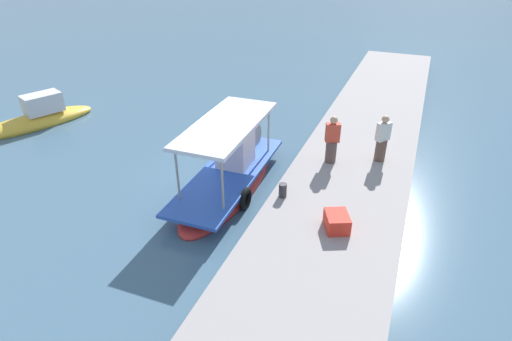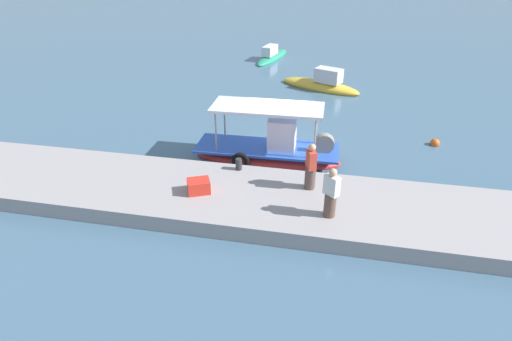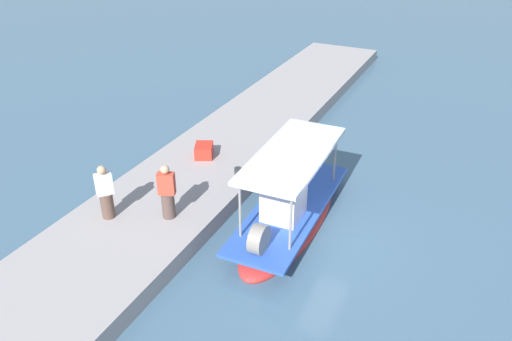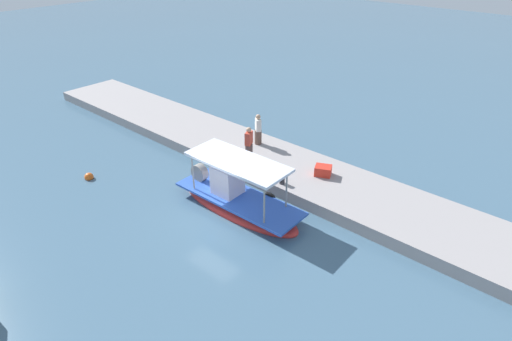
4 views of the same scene
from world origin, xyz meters
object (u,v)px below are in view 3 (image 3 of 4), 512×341
fisherman_by_crate (106,194)px  main_fishing_boat (289,212)px  mooring_bollard (238,174)px  cargo_crate (204,151)px  fisherman_near_bollard (167,194)px

fisherman_by_crate → main_fishing_boat: bearing=120.8°
main_fishing_boat → mooring_bollard: main_fishing_boat is taller
main_fishing_boat → fisherman_by_crate: 5.32m
mooring_bollard → cargo_crate: 2.08m
main_fishing_boat → mooring_bollard: size_ratio=14.15×
main_fishing_boat → mooring_bollard: 2.29m
fisherman_near_bollard → mooring_bollard: size_ratio=3.84×
fisherman_near_bollard → cargo_crate: fisherman_near_bollard is taller
main_fishing_boat → cargo_crate: (-1.74, -3.96, 0.37)m
fisherman_by_crate → fisherman_near_bollard: bearing=115.7°
main_fishing_boat → cargo_crate: main_fishing_boat is taller
main_fishing_boat → fisherman_by_crate: main_fishing_boat is taller
fisherman_near_bollard → fisherman_by_crate: size_ratio=1.01×
mooring_bollard → cargo_crate: size_ratio=0.59×
fisherman_by_crate → mooring_bollard: (-3.47, 2.38, -0.53)m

